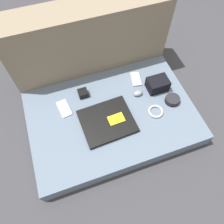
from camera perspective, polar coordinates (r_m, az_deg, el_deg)
The scene contains 11 objects.
ground_plane at distance 1.36m, azimuth 0.00°, elevation -2.56°, with size 8.00×8.00×0.00m, color #38383D.
couch_seat at distance 1.32m, azimuth 0.00°, elevation -1.54°, with size 0.97×0.65×0.10m.
couch_backrest at distance 1.41m, azimuth -5.99°, elevation 17.09°, with size 0.97×0.20×0.51m.
laptop at distance 1.24m, azimuth -1.28°, elevation -2.40°, with size 0.30×0.26×0.03m.
computer_mouse at distance 1.34m, azimuth 6.81°, elevation 4.90°, with size 0.06×0.04×0.03m.
speaker_puck at distance 1.35m, azimuth 15.50°, elevation 3.10°, with size 0.09×0.09×0.03m.
phone_silver at distance 1.32m, azimuth -12.37°, elevation 0.90°, with size 0.08×0.12×0.01m.
phone_black at distance 1.42m, azimuth 6.25°, elevation 8.54°, with size 0.08×0.12×0.01m.
camera_pouch at distance 1.37m, azimuth 11.82°, elevation 7.13°, with size 0.13×0.09×0.08m.
charger_brick at distance 1.34m, azimuth -7.59°, elevation 4.89°, with size 0.06×0.06×0.04m.
cable_coil at distance 1.30m, azimuth 11.35°, elevation 0.17°, with size 0.09×0.09×0.01m.
Camera 1 is at (-0.21, -0.60, 1.21)m, focal length 35.00 mm.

